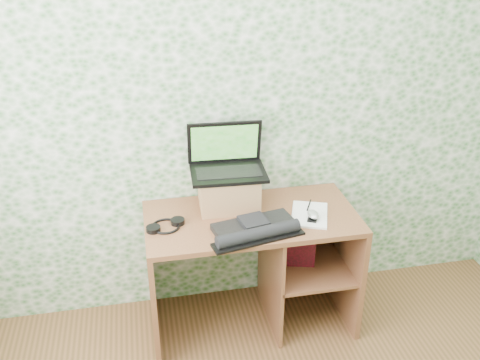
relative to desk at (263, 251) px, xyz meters
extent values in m
plane|color=silver|center=(-0.08, 0.28, 0.82)|extent=(3.50, 0.00, 3.50)
cube|color=brown|center=(-0.08, -0.03, 0.25)|extent=(1.20, 0.60, 0.03)
cube|color=brown|center=(-0.66, -0.03, -0.12)|extent=(0.03, 0.60, 0.72)
cube|color=brown|center=(0.51, -0.03, -0.12)|extent=(0.03, 0.60, 0.72)
cube|color=brown|center=(0.04, -0.03, -0.12)|extent=(0.02, 0.56, 0.72)
cube|color=brown|center=(0.27, -0.03, -0.10)|extent=(0.46, 0.56, 0.02)
cube|color=brown|center=(0.28, 0.26, -0.12)|extent=(0.48, 0.02, 0.72)
cube|color=#895F3D|center=(-0.18, 0.12, 0.37)|extent=(0.35, 0.29, 0.20)
cube|color=black|center=(-0.18, 0.12, 0.48)|extent=(0.44, 0.31, 0.02)
cube|color=black|center=(-0.18, 0.10, 0.49)|extent=(0.37, 0.18, 0.00)
cube|color=black|center=(-0.18, 0.23, 0.62)|extent=(0.43, 0.09, 0.26)
cube|color=#1E631C|center=(-0.18, 0.23, 0.62)|extent=(0.38, 0.07, 0.22)
cube|color=black|center=(-0.10, -0.16, 0.29)|extent=(0.47, 0.25, 0.04)
cube|color=black|center=(-0.10, -0.16, 0.30)|extent=(0.17, 0.17, 0.06)
cylinder|color=black|center=(-0.10, -0.27, 0.30)|extent=(0.47, 0.16, 0.07)
cube|color=black|center=(-0.10, -0.28, 0.27)|extent=(0.51, 0.20, 0.01)
torus|color=black|center=(-0.56, -0.05, 0.28)|extent=(0.20, 0.20, 0.01)
cylinder|color=black|center=(-0.63, -0.08, 0.28)|extent=(0.08, 0.08, 0.03)
cylinder|color=black|center=(-0.49, -0.03, 0.28)|extent=(0.08, 0.08, 0.03)
cube|color=white|center=(0.24, -0.09, 0.28)|extent=(0.28, 0.33, 0.01)
ellipsoid|color=silver|center=(0.24, -0.14, 0.30)|extent=(0.10, 0.11, 0.03)
cylinder|color=black|center=(0.27, 0.00, 0.29)|extent=(0.07, 0.12, 0.01)
cube|color=maroon|center=(0.19, -0.03, 0.05)|extent=(0.24, 0.13, 0.28)
camera|label=1|loc=(-0.65, -2.56, 1.81)|focal=40.00mm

